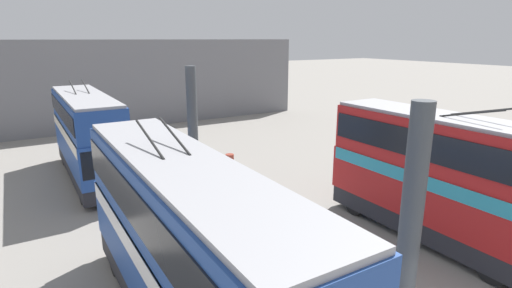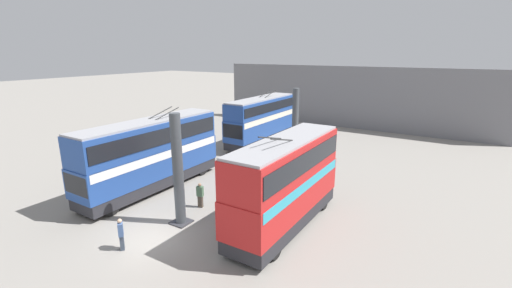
{
  "view_description": "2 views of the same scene",
  "coord_description": "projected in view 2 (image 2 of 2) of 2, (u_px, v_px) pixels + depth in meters",
  "views": [
    {
      "loc": [
        -3.88,
        8.66,
        8.02
      ],
      "look_at": [
        11.5,
        -0.67,
        3.25
      ],
      "focal_mm": 28.0,
      "sensor_mm": 36.0,
      "label": 1
    },
    {
      "loc": [
        -10.76,
        -13.39,
        9.76
      ],
      "look_at": [
        10.91,
        0.14,
        2.81
      ],
      "focal_mm": 24.0,
      "sensor_mm": 36.0,
      "label": 2
    }
  ],
  "objects": [
    {
      "name": "depot_back_wall",
      "position": [
        348.0,
        97.0,
        44.4
      ],
      "size": [
        0.5,
        36.0,
        7.94
      ],
      "color": "slate",
      "rests_on": "ground_plane"
    },
    {
      "name": "support_column_near",
      "position": [
        178.0,
        172.0,
        19.31
      ],
      "size": [
        1.08,
        1.08,
        6.53
      ],
      "color": "#42474C",
      "rests_on": "ground_plane"
    },
    {
      "name": "ground_plane",
      "position": [
        150.0,
        241.0,
        18.21
      ],
      "size": [
        240.0,
        240.0,
        0.0
      ],
      "primitive_type": "plane",
      "color": "gray"
    },
    {
      "name": "support_column_far",
      "position": [
        295.0,
        125.0,
        31.73
      ],
      "size": [
        1.08,
        1.08,
        6.53
      ],
      "color": "#42474C",
      "rests_on": "ground_plane"
    },
    {
      "name": "oil_drum",
      "position": [
        319.0,
        156.0,
        31.3
      ],
      "size": [
        0.56,
        0.56,
        0.93
      ],
      "color": "#933828",
      "rests_on": "ground_plane"
    },
    {
      "name": "bus_left_near",
      "position": [
        286.0,
        178.0,
        18.99
      ],
      "size": [
        9.41,
        2.54,
        5.79
      ],
      "color": "black",
      "rests_on": "ground_plane"
    },
    {
      "name": "person_aisle_foreground",
      "position": [
        121.0,
        233.0,
        17.19
      ],
      "size": [
        0.45,
        0.48,
        1.71
      ],
      "rotation": [
        0.0,
        0.0,
        2.48
      ],
      "color": "#384251",
      "rests_on": "ground_plane"
    },
    {
      "name": "person_aisle_midway",
      "position": [
        200.0,
        195.0,
        21.94
      ],
      "size": [
        0.32,
        0.46,
        1.65
      ],
      "rotation": [
        0.0,
        0.0,
        0.2
      ],
      "color": "#473D33",
      "rests_on": "ground_plane"
    },
    {
      "name": "bus_right_mid",
      "position": [
        261.0,
        118.0,
        36.8
      ],
      "size": [
        10.54,
        2.54,
        5.6
      ],
      "color": "black",
      "rests_on": "ground_plane"
    },
    {
      "name": "bus_right_near",
      "position": [
        151.0,
        151.0,
        24.38
      ],
      "size": [
        11.48,
        2.54,
        5.73
      ],
      "color": "black",
      "rests_on": "ground_plane"
    }
  ]
}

